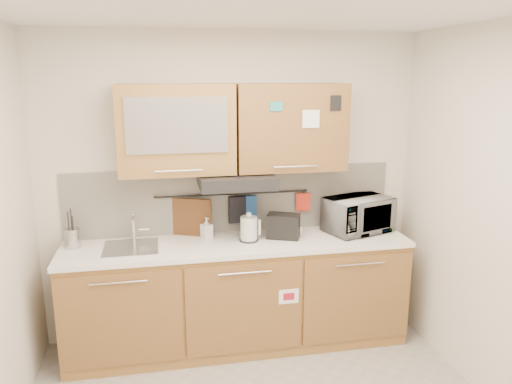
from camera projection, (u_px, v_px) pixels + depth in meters
name	position (u px, v px, depth m)	size (l,w,h in m)	color
ceiling	(273.00, 4.00, 2.54)	(3.20, 3.20, 0.00)	white
wall_back	(232.00, 188.00, 4.27)	(3.20, 3.20, 0.00)	silver
base_cabinet	(238.00, 300.00, 4.19)	(2.80, 0.64, 0.88)	#AD7A3D
countertop	(238.00, 244.00, 4.07)	(2.82, 0.62, 0.04)	white
backsplash	(232.00, 200.00, 4.29)	(2.80, 0.02, 0.56)	silver
upper_cabinets	(234.00, 128.00, 3.98)	(1.82, 0.37, 0.70)	#AD7A3D
range_hood	(236.00, 180.00, 4.01)	(0.60, 0.46, 0.10)	black
sink	(131.00, 247.00, 3.92)	(0.42, 0.40, 0.26)	silver
utensil_rail	(233.00, 194.00, 4.24)	(0.02, 0.02, 1.30)	black
utensil_crock	(72.00, 238.00, 3.92)	(0.15, 0.15, 0.31)	#AAA9AE
kettle	(249.00, 229.00, 4.07)	(0.18, 0.16, 0.24)	silver
toaster	(283.00, 226.00, 4.14)	(0.31, 0.25, 0.20)	black
microwave	(358.00, 215.00, 4.30)	(0.54, 0.37, 0.30)	#999999
soap_bottle	(207.00, 228.00, 4.14)	(0.08, 0.08, 0.18)	#999999
cutting_board	(190.00, 225.00, 4.21)	(0.38, 0.03, 0.47)	brown
oven_mitt	(250.00, 207.00, 4.28)	(0.12, 0.03, 0.20)	#1F4A91
dark_pouch	(237.00, 210.00, 4.26)	(0.15, 0.04, 0.23)	black
pot_holder	(303.00, 202.00, 4.36)	(0.13, 0.02, 0.15)	red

